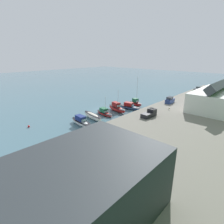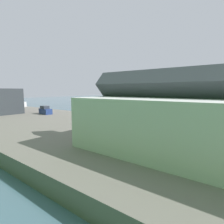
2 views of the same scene
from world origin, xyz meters
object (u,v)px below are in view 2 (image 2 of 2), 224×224
object	(u,v)px
moored_boat_2	(137,116)
moored_boat_5	(93,113)
parked_car_3	(185,121)
pickup_truck_0	(22,104)
moored_boat_4	(109,114)
mooring_buoy_0	(90,110)
moored_boat_3	(122,115)
pickup_truck_1	(104,115)
moored_boat_0	(171,120)
parked_car_0	(45,111)
moored_boat_1	(152,119)
dog_on_quay	(137,122)

from	to	relation	value
moored_boat_2	moored_boat_5	distance (m)	15.14
parked_car_3	pickup_truck_0	world-z (taller)	parked_car_3
moored_boat_4	pickup_truck_0	world-z (taller)	pickup_truck_0
moored_boat_4	mooring_buoy_0	bearing A→B (deg)	-16.07
moored_boat_3	pickup_truck_1	world-z (taller)	moored_boat_3
moored_boat_0	parked_car_0	bearing A→B (deg)	35.47
moored_boat_4	parked_car_0	bearing A→B (deg)	70.75
moored_boat_3	moored_boat_1	bearing A→B (deg)	179.82
moored_boat_0	moored_boat_3	xyz separation A→B (m)	(14.63, -1.01, -0.25)
moored_boat_0	moored_boat_4	xyz separation A→B (m)	(19.48, -0.79, -0.11)
moored_boat_4	dog_on_quay	world-z (taller)	dog_on_quay
moored_boat_3	mooring_buoy_0	distance (m)	20.94
moored_boat_0	parked_car_0	size ratio (longest dim) A/B	2.35
moored_boat_5	mooring_buoy_0	size ratio (longest dim) A/B	15.97
moored_boat_2	mooring_buoy_0	xyz separation A→B (m)	(24.90, -7.35, -0.81)
moored_boat_4	parked_car_3	world-z (taller)	parked_car_3
pickup_truck_0	moored_boat_2	bearing A→B (deg)	100.88
dog_on_quay	mooring_buoy_0	size ratio (longest dim) A/B	1.45
parked_car_0	pickup_truck_0	world-z (taller)	parked_car_0
moored_boat_4	pickup_truck_1	bearing A→B (deg)	133.03
moored_boat_2	mooring_buoy_0	distance (m)	25.98
moored_boat_1	parked_car_0	bearing A→B (deg)	22.41
mooring_buoy_0	pickup_truck_0	bearing A→B (deg)	39.47
moored_boat_5	pickup_truck_1	distance (m)	18.05
pickup_truck_1	dog_on_quay	world-z (taller)	pickup_truck_1
mooring_buoy_0	moored_boat_5	bearing A→B (deg)	138.63
moored_boat_1	dog_on_quay	xyz separation A→B (m)	(-2.63, 12.72, 1.46)
moored_boat_5	mooring_buoy_0	xyz separation A→B (m)	(9.82, -8.65, -0.66)
moored_boat_1	pickup_truck_1	world-z (taller)	pickup_truck_1
moored_boat_1	moored_boat_4	distance (m)	14.99
moored_boat_2	parked_car_3	world-z (taller)	moored_boat_2
moored_boat_2	parked_car_3	bearing A→B (deg)	157.76
moored_boat_3	parked_car_0	world-z (taller)	moored_boat_3
parked_car_3	pickup_truck_0	bearing A→B (deg)	-95.13
parked_car_3	pickup_truck_0	size ratio (longest dim) A/B	0.91
parked_car_0	parked_car_3	size ratio (longest dim) A/B	1.02
parked_car_0	parked_car_3	xyz separation A→B (m)	(-33.95, -5.27, 0.00)
moored_boat_3	pickup_truck_1	bearing A→B (deg)	115.66
parked_car_0	mooring_buoy_0	bearing A→B (deg)	-158.36
moored_boat_5	moored_boat_0	bearing A→B (deg)	-173.69
moored_boat_1	mooring_buoy_0	bearing A→B (deg)	-25.35
moored_boat_0	pickup_truck_1	bearing A→B (deg)	55.71
moored_boat_3	parked_car_3	xyz separation A→B (m)	(-20.22, 11.06, 1.97)
moored_boat_3	dog_on_quay	bearing A→B (deg)	141.02
moored_boat_2	moored_boat_0	bearing A→B (deg)	-170.64
pickup_truck_0	pickup_truck_1	distance (m)	43.87
moored_boat_1	dog_on_quay	distance (m)	13.07
dog_on_quay	moored_boat_2	bearing A→B (deg)	-17.10
moored_boat_0	dog_on_quay	bearing A→B (deg)	88.92
parked_car_3	mooring_buoy_0	world-z (taller)	parked_car_3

